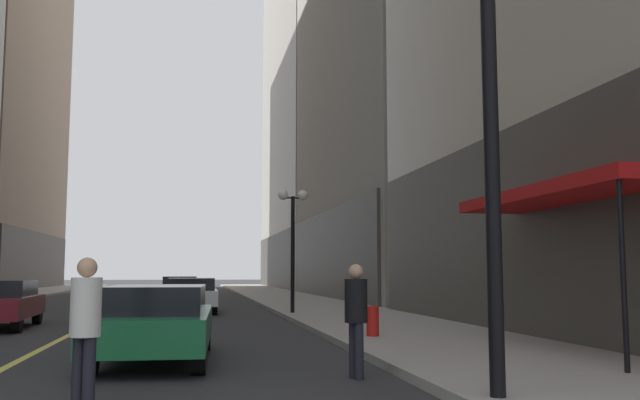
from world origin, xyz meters
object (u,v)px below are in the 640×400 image
(pedestrian_in_white_shirt, at_px, (85,321))
(fire_hydrant_right, at_px, (373,325))
(traffic_light_near_right, at_px, (405,82))
(car_white, at_px, (191,294))
(car_yellow, at_px, (180,288))
(car_green, at_px, (156,320))
(pedestrian_in_black_coat, at_px, (356,312))
(street_lamp_right_mid, at_px, (293,223))

(pedestrian_in_white_shirt, distance_m, fire_hydrant_right, 8.45)
(pedestrian_in_white_shirt, height_order, traffic_light_near_right, traffic_light_near_right)
(car_white, bearing_deg, pedestrian_in_white_shirt, -93.46)
(car_yellow, xyz_separation_m, traffic_light_near_right, (3.00, -28.96, 3.02))
(car_white, distance_m, pedestrian_in_white_shirt, 18.73)
(car_yellow, distance_m, fire_hydrant_right, 22.01)
(car_white, xyz_separation_m, car_yellow, (-0.58, 9.55, 0.00))
(pedestrian_in_white_shirt, bearing_deg, car_green, 82.54)
(car_green, relative_size, traffic_light_near_right, 0.85)
(car_yellow, relative_size, traffic_light_near_right, 0.83)
(traffic_light_near_right, bearing_deg, car_white, 97.09)
(traffic_light_near_right, bearing_deg, pedestrian_in_white_shirt, 168.67)
(fire_hydrant_right, bearing_deg, car_yellow, 101.92)
(car_green, height_order, pedestrian_in_white_shirt, pedestrian_in_white_shirt)
(car_white, relative_size, pedestrian_in_white_shirt, 2.40)
(pedestrian_in_black_coat, distance_m, fire_hydrant_right, 5.13)
(pedestrian_in_white_shirt, height_order, fire_hydrant_right, pedestrian_in_white_shirt)
(pedestrian_in_black_coat, relative_size, pedestrian_in_white_shirt, 0.97)
(car_white, bearing_deg, car_yellow, 93.49)
(traffic_light_near_right, height_order, fire_hydrant_right, traffic_light_near_right)
(car_green, xyz_separation_m, pedestrian_in_black_coat, (3.00, -2.39, 0.25))
(car_green, bearing_deg, traffic_light_near_right, -58.88)
(car_green, relative_size, street_lamp_right_mid, 1.08)
(street_lamp_right_mid, distance_m, fire_hydrant_right, 9.43)
(car_green, distance_m, car_white, 14.47)
(pedestrian_in_white_shirt, xyz_separation_m, traffic_light_near_right, (3.54, -0.71, 2.74))
(pedestrian_in_black_coat, bearing_deg, car_white, 98.21)
(pedestrian_in_black_coat, bearing_deg, fire_hydrant_right, 72.50)
(pedestrian_in_black_coat, xyz_separation_m, fire_hydrant_right, (1.53, 4.87, -0.57))
(street_lamp_right_mid, bearing_deg, pedestrian_in_white_shirt, -106.32)
(traffic_light_near_right, bearing_deg, pedestrian_in_black_coat, 89.64)
(car_green, relative_size, car_yellow, 1.03)
(fire_hydrant_right, bearing_deg, pedestrian_in_black_coat, -107.50)
(pedestrian_in_white_shirt, distance_m, street_lamp_right_mid, 16.51)
(car_yellow, relative_size, street_lamp_right_mid, 1.06)
(car_green, height_order, pedestrian_in_black_coat, pedestrian_in_black_coat)
(car_yellow, height_order, pedestrian_in_white_shirt, pedestrian_in_white_shirt)
(car_white, height_order, car_yellow, same)
(traffic_light_near_right, bearing_deg, fire_hydrant_right, 78.21)
(car_green, bearing_deg, pedestrian_in_white_shirt, -97.46)
(car_green, height_order, fire_hydrant_right, car_green)
(car_yellow, bearing_deg, fire_hydrant_right, -78.08)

